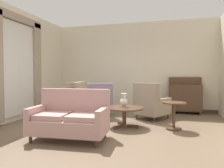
{
  "coord_description": "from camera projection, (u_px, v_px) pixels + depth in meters",
  "views": [
    {
      "loc": [
        1.29,
        -4.7,
        1.28
      ],
      "look_at": [
        -0.09,
        0.36,
        1.06
      ],
      "focal_mm": 33.79,
      "sensor_mm": 36.0,
      "label": 1
    }
  ],
  "objects": [
    {
      "name": "settee",
      "position": [
        70.0,
        119.0,
        4.23
      ],
      "size": [
        1.55,
        0.91,
        0.99
      ],
      "rotation": [
        0.0,
        0.0,
        0.07
      ],
      "color": "tan",
      "rests_on": "ground"
    },
    {
      "name": "armchair_near_sideboard",
      "position": [
        71.0,
        106.0,
        5.62
      ],
      "size": [
        0.9,
        0.9,
        1.11
      ],
      "rotation": [
        0.0,
        0.0,
        4.78
      ],
      "color": "gray",
      "rests_on": "ground"
    },
    {
      "name": "sideboard",
      "position": [
        185.0,
        97.0,
        7.02
      ],
      "size": [
        1.06,
        0.35,
        1.22
      ],
      "color": "#4C3323",
      "rests_on": "ground"
    },
    {
      "name": "armchair_beside_settee",
      "position": [
        98.0,
        102.0,
        6.59
      ],
      "size": [
        1.1,
        1.12,
        1.03
      ],
      "rotation": [
        0.0,
        0.0,
        3.7
      ],
      "color": "slate",
      "rests_on": "ground"
    },
    {
      "name": "baseboard_back",
      "position": [
        132.0,
        109.0,
        7.75
      ],
      "size": [
        5.84,
        0.03,
        0.12
      ],
      "primitive_type": "cube",
      "color": "#4C3323",
      "rests_on": "ground"
    },
    {
      "name": "side_table",
      "position": [
        174.0,
        113.0,
        4.96
      ],
      "size": [
        0.56,
        0.56,
        0.65
      ],
      "color": "#4C3323",
      "rests_on": "ground"
    },
    {
      "name": "ground",
      "position": [
        112.0,
        130.0,
        4.92
      ],
      "size": [
        8.36,
        8.36,
        0.0
      ],
      "primitive_type": "plane",
      "color": "brown"
    },
    {
      "name": "armchair_near_window",
      "position": [
        151.0,
        104.0,
        6.15
      ],
      "size": [
        1.1,
        1.14,
        1.06
      ],
      "rotation": [
        0.0,
        0.0,
        2.6
      ],
      "color": "gray",
      "rests_on": "ground"
    },
    {
      "name": "wall_left",
      "position": [
        28.0,
        65.0,
        6.49
      ],
      "size": [
        0.08,
        4.18,
        3.19
      ],
      "primitive_type": "cube",
      "color": "beige",
      "rests_on": "ground"
    },
    {
      "name": "coffee_table",
      "position": [
        124.0,
        110.0,
        5.23
      ],
      "size": [
        0.95,
        0.95,
        0.49
      ],
      "color": "#4C3323",
      "rests_on": "ground"
    },
    {
      "name": "window_with_curtains",
      "position": [
        19.0,
        64.0,
        5.96
      ],
      "size": [
        0.12,
        1.95,
        2.89
      ],
      "color": "silver"
    },
    {
      "name": "wall_back",
      "position": [
        133.0,
        67.0,
        7.74
      ],
      "size": [
        6.0,
        0.08,
        3.19
      ],
      "primitive_type": "cube",
      "color": "beige",
      "rests_on": "ground"
    },
    {
      "name": "porcelain_vase",
      "position": [
        124.0,
        101.0,
        5.26
      ],
      "size": [
        0.19,
        0.19,
        0.34
      ],
      "color": "beige",
      "rests_on": "coffee_table"
    }
  ]
}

